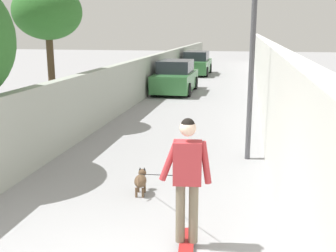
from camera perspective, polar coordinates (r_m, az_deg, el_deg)
name	(u,v)px	position (r m, az deg, el deg)	size (l,w,h in m)	color
ground_plane	(202,98)	(18.22, 4.78, 4.01)	(80.00, 80.00, 0.00)	gray
wall_left	(134,82)	(16.63, -4.86, 6.18)	(48.00, 0.30, 1.77)	#999E93
fence_right	(264,75)	(15.97, 13.37, 7.04)	(48.00, 0.30, 2.58)	silver
tree_left_near	(47,13)	(12.78, -16.59, 14.98)	(2.01, 2.01, 4.28)	#473523
lamp_post	(253,29)	(9.30, 11.91, 13.20)	(0.36, 0.36, 4.35)	#4C4C51
skateboard	(187,242)	(5.90, 2.62, -16.02)	(0.82, 0.29, 0.08)	maroon
person_skateboarder	(187,171)	(5.46, 2.74, -6.36)	(0.26, 0.72, 1.76)	#726651
dog	(141,180)	(7.51, -3.83, -7.60)	(1.98, 1.24, 1.06)	brown
car_near	(175,78)	(19.59, 1.06, 6.82)	(3.99, 1.80, 1.54)	#336B38
car_far	(196,64)	(27.56, 4.01, 8.70)	(4.08, 1.80, 1.54)	#336B38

